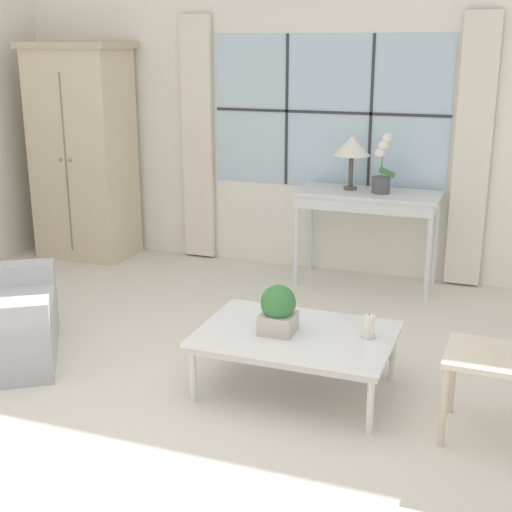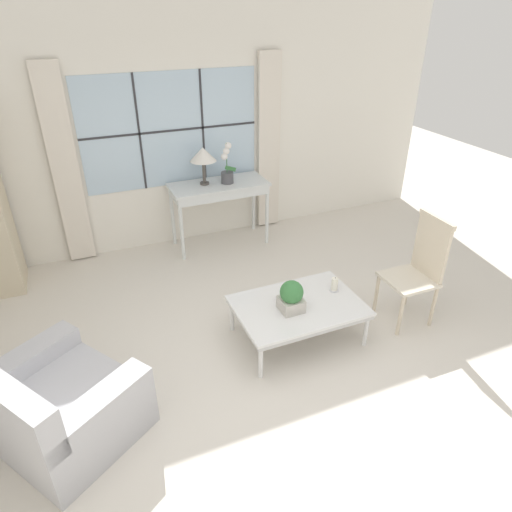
# 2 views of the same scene
# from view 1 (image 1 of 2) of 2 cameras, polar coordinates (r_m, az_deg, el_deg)

# --- Properties ---
(ground_plane) EXTENTS (14.00, 14.00, 0.00)m
(ground_plane) POSITION_cam_1_polar(r_m,az_deg,el_deg) (4.06, -5.93, -13.07)
(ground_plane) COLOR silver
(wall_back_windowed) EXTENTS (7.20, 0.14, 2.80)m
(wall_back_windowed) POSITION_cam_1_polar(r_m,az_deg,el_deg) (6.41, 5.86, 10.97)
(wall_back_windowed) COLOR white
(wall_back_windowed) RESTS_ON ground_plane
(armoire) EXTENTS (0.94, 0.64, 2.02)m
(armoire) POSITION_cam_1_polar(r_m,az_deg,el_deg) (7.07, -13.64, 8.12)
(armoire) COLOR beige
(armoire) RESTS_ON ground_plane
(console_table) EXTENTS (1.19, 0.53, 0.82)m
(console_table) POSITION_cam_1_polar(r_m,az_deg,el_deg) (6.08, 8.91, 4.26)
(console_table) COLOR silver
(console_table) RESTS_ON ground_plane
(table_lamp) EXTENTS (0.31, 0.31, 0.45)m
(table_lamp) POSITION_cam_1_polar(r_m,az_deg,el_deg) (6.07, 7.67, 8.64)
(table_lamp) COLOR #4C4742
(table_lamp) RESTS_ON console_table
(potted_orchid) EXTENTS (0.19, 0.15, 0.50)m
(potted_orchid) POSITION_cam_1_polar(r_m,az_deg,el_deg) (5.99, 10.04, 6.71)
(potted_orchid) COLOR #4C4C51
(potted_orchid) RESTS_ON console_table
(coffee_table) EXTENTS (1.14, 0.79, 0.38)m
(coffee_table) POSITION_cam_1_polar(r_m,az_deg,el_deg) (4.25, 3.25, -6.55)
(coffee_table) COLOR silver
(coffee_table) RESTS_ON ground_plane
(potted_plant_small) EXTENTS (0.21, 0.21, 0.29)m
(potted_plant_small) POSITION_cam_1_polar(r_m,az_deg,el_deg) (4.17, 1.79, -4.30)
(potted_plant_small) COLOR #BCB7AD
(potted_plant_small) RESTS_ON coffee_table
(pillar_candle) EXTENTS (0.09, 0.09, 0.15)m
(pillar_candle) POSITION_cam_1_polar(r_m,az_deg,el_deg) (4.18, 9.02, -5.64)
(pillar_candle) COLOR silver
(pillar_candle) RESTS_ON coffee_table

